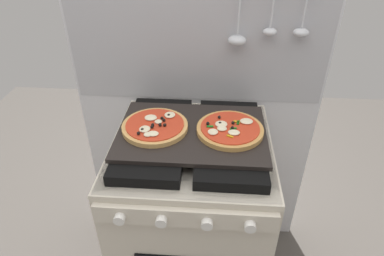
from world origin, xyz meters
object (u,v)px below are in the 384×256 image
at_px(baking_tray, 192,132).
at_px(pizza_right, 230,129).
at_px(pizza_left, 155,126).
at_px(stove, 192,217).

xyz_separation_m(baking_tray, pizza_right, (0.14, -0.00, 0.02)).
xyz_separation_m(baking_tray, pizza_left, (-0.14, 0.00, 0.02)).
relative_size(pizza_left, pizza_right, 1.00).
distance_m(stove, baking_tray, 0.46).
bearing_deg(stove, pizza_right, 0.54).
distance_m(baking_tray, pizza_left, 0.14).
height_order(stove, baking_tray, baking_tray).
distance_m(pizza_left, pizza_right, 0.27).
height_order(baking_tray, pizza_left, pizza_left).
bearing_deg(stove, baking_tray, 90.00).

